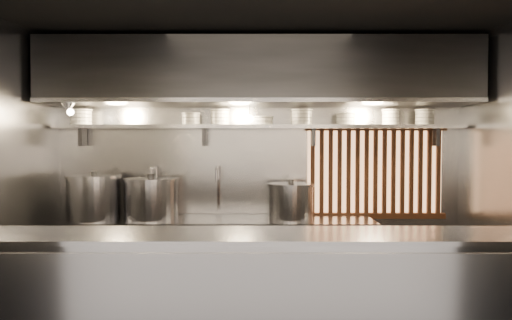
{
  "coord_description": "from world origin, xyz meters",
  "views": [
    {
      "loc": [
        -0.02,
        -4.12,
        1.71
      ],
      "look_at": [
        -0.03,
        0.55,
        1.54
      ],
      "focal_mm": 35.0,
      "sensor_mm": 36.0,
      "label": 1
    }
  ],
  "objects_px": {
    "heat_lamp": "(68,106)",
    "pendant_bulb": "(250,119)",
    "stock_pot_right": "(291,201)",
    "stock_pot_left": "(94,197)",
    "stock_pot_mid": "(151,198)"
  },
  "relations": [
    {
      "from": "stock_pot_mid",
      "to": "pendant_bulb",
      "type": "bearing_deg",
      "value": 4.52
    },
    {
      "from": "stock_pot_mid",
      "to": "stock_pot_right",
      "type": "distance_m",
      "value": 1.48
    },
    {
      "from": "stock_pot_mid",
      "to": "heat_lamp",
      "type": "bearing_deg",
      "value": -160.59
    },
    {
      "from": "heat_lamp",
      "to": "stock_pot_right",
      "type": "relative_size",
      "value": 0.59
    },
    {
      "from": "heat_lamp",
      "to": "stock_pot_right",
      "type": "height_order",
      "value": "heat_lamp"
    },
    {
      "from": "heat_lamp",
      "to": "stock_pot_left",
      "type": "bearing_deg",
      "value": 55.91
    },
    {
      "from": "heat_lamp",
      "to": "stock_pot_mid",
      "type": "distance_m",
      "value": 1.24
    },
    {
      "from": "stock_pot_mid",
      "to": "stock_pot_right",
      "type": "xyz_separation_m",
      "value": [
        1.47,
        -0.03,
        -0.03
      ]
    },
    {
      "from": "stock_pot_left",
      "to": "pendant_bulb",
      "type": "bearing_deg",
      "value": 3.7
    },
    {
      "from": "pendant_bulb",
      "to": "stock_pot_left",
      "type": "xyz_separation_m",
      "value": [
        -1.63,
        -0.11,
        -0.83
      ]
    },
    {
      "from": "pendant_bulb",
      "to": "stock_pot_mid",
      "type": "xyz_separation_m",
      "value": [
        -1.04,
        -0.08,
        -0.84
      ]
    },
    {
      "from": "heat_lamp",
      "to": "stock_pot_mid",
      "type": "bearing_deg",
      "value": 19.41
    },
    {
      "from": "stock_pot_left",
      "to": "stock_pot_right",
      "type": "height_order",
      "value": "stock_pot_left"
    },
    {
      "from": "heat_lamp",
      "to": "pendant_bulb",
      "type": "relative_size",
      "value": 1.87
    },
    {
      "from": "pendant_bulb",
      "to": "stock_pot_right",
      "type": "xyz_separation_m",
      "value": [
        0.44,
        -0.11,
        -0.87
      ]
    }
  ]
}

